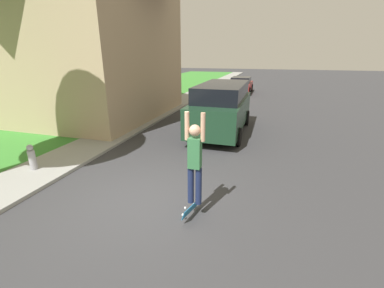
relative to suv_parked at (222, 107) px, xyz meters
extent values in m
plane|color=#333335|center=(-0.73, -6.24, -1.14)|extent=(120.00, 120.00, 0.00)
cube|color=#387F2D|center=(-8.73, -0.24, -1.10)|extent=(10.00, 80.00, 0.08)
cube|color=gray|center=(-4.33, -0.24, -1.09)|extent=(1.80, 80.00, 0.10)
cube|color=tan|center=(-8.55, 1.28, 2.15)|extent=(9.55, 8.37, 6.42)
cube|color=#193823|center=(0.00, -0.04, -0.23)|extent=(1.99, 5.19, 1.17)
cube|color=black|center=(0.00, 0.09, 0.67)|extent=(1.83, 4.05, 0.64)
cylinder|color=black|center=(-0.96, 1.57, -0.78)|extent=(0.24, 0.71, 0.71)
cylinder|color=black|center=(0.96, 1.57, -0.78)|extent=(0.24, 0.71, 0.71)
cylinder|color=black|center=(-0.96, -1.65, -0.78)|extent=(0.24, 0.71, 0.71)
cylinder|color=black|center=(0.96, -1.65, -0.78)|extent=(0.24, 0.71, 0.71)
cube|color=maroon|center=(-0.64, 12.74, -0.59)|extent=(1.79, 4.16, 0.73)
cube|color=black|center=(-0.64, 12.63, 0.02)|extent=(1.58, 2.16, 0.50)
cylinder|color=black|center=(-1.51, 13.99, -0.80)|extent=(0.20, 0.67, 0.67)
cylinder|color=black|center=(0.22, 13.99, -0.80)|extent=(0.20, 0.67, 0.67)
cylinder|color=black|center=(-1.51, 11.49, -0.80)|extent=(0.20, 0.67, 0.67)
cylinder|color=black|center=(0.22, 11.49, -0.80)|extent=(0.20, 0.67, 0.67)
cylinder|color=#192347|center=(0.58, -6.48, -0.40)|extent=(0.13, 0.13, 0.82)
cylinder|color=#192347|center=(0.75, -6.48, -0.40)|extent=(0.13, 0.13, 0.82)
cube|color=#337042|center=(0.67, -6.48, 0.33)|extent=(0.25, 0.20, 0.63)
sphere|color=tan|center=(0.67, -6.48, 0.80)|extent=(0.23, 0.23, 0.23)
cylinder|color=tan|center=(0.51, -6.48, 0.87)|extent=(0.09, 0.09, 0.56)
cylinder|color=tan|center=(0.83, -6.48, 0.87)|extent=(0.09, 0.09, 0.56)
cube|color=#236B99|center=(0.62, -6.50, -0.93)|extent=(0.23, 0.79, 0.25)
cylinder|color=silver|center=(0.64, -6.24, -0.84)|extent=(0.03, 0.06, 0.06)
cylinder|color=silver|center=(0.58, -6.24, -1.02)|extent=(0.03, 0.06, 0.06)
cylinder|color=silver|center=(0.54, -6.73, -0.81)|extent=(0.03, 0.06, 0.06)
cylinder|color=silver|center=(0.49, -6.73, -0.99)|extent=(0.03, 0.06, 0.06)
cylinder|color=#99999E|center=(-4.51, -5.77, -0.75)|extent=(0.20, 0.20, 0.58)
sphere|color=#99999E|center=(-4.51, -5.77, -0.36)|extent=(0.18, 0.18, 0.18)
camera|label=1|loc=(2.00, -11.05, 2.19)|focal=24.00mm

